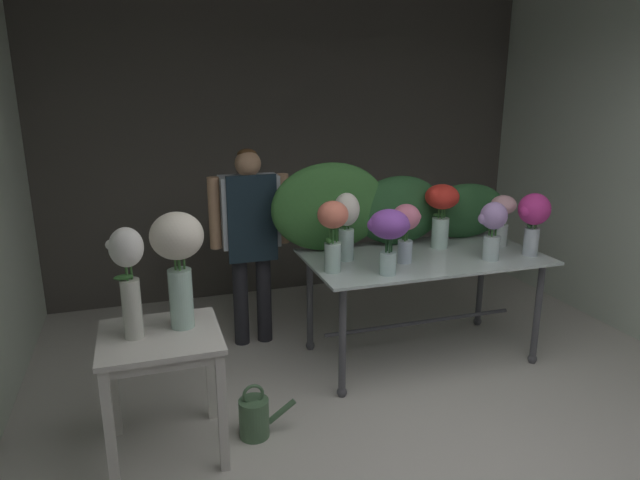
{
  "coord_description": "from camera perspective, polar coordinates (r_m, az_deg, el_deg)",
  "views": [
    {
      "loc": [
        -1.45,
        -1.85,
        2.04
      ],
      "look_at": [
        -0.43,
        1.29,
        1.12
      ],
      "focal_mm": 31.44,
      "sensor_mm": 36.0,
      "label": 1
    }
  ],
  "objects": [
    {
      "name": "display_table_glass",
      "position": [
        4.26,
        10.4,
        -3.17
      ],
      "size": [
        1.74,
        0.94,
        0.82
      ],
      "color": "silver",
      "rests_on": "ground"
    },
    {
      "name": "vase_scarlet_hydrangea",
      "position": [
        4.36,
        12.26,
        3.29
      ],
      "size": [
        0.27,
        0.26,
        0.5
      ],
      "color": "silver",
      "rests_on": "display_table_glass"
    },
    {
      "name": "ground_plane",
      "position": [
        4.39,
        3.53,
        -12.14
      ],
      "size": [
        7.76,
        7.76,
        0.0
      ],
      "primitive_type": "plane",
      "color": "beige"
    },
    {
      "name": "vase_ivory_tulips",
      "position": [
        3.97,
        2.7,
        1.88
      ],
      "size": [
        0.19,
        0.19,
        0.49
      ],
      "color": "silver",
      "rests_on": "display_table_glass"
    },
    {
      "name": "foliage_backdrop",
      "position": [
        4.38,
        6.57,
        3.15
      ],
      "size": [
        2.0,
        0.28,
        0.67
      ],
      "color": "#387033",
      "rests_on": "display_table_glass"
    },
    {
      "name": "vase_white_roses_tall",
      "position": [
        3.08,
        -18.91,
        -3.41
      ],
      "size": [
        0.19,
        0.18,
        0.61
      ],
      "color": "silver",
      "rests_on": "side_table_white"
    },
    {
      "name": "vase_violet_carnations",
      "position": [
        3.68,
        7.03,
        0.98
      ],
      "size": [
        0.28,
        0.26,
        0.44
      ],
      "color": "silver",
      "rests_on": "display_table_glass"
    },
    {
      "name": "watering_can",
      "position": [
        3.52,
        -6.64,
        -17.45
      ],
      "size": [
        0.35,
        0.18,
        0.34
      ],
      "color": "#4C704C",
      "rests_on": "ground"
    },
    {
      "name": "wall_back",
      "position": [
        5.6,
        -2.89,
        9.38
      ],
      "size": [
        4.85,
        0.12,
        2.88
      ],
      "primitive_type": "cube",
      "color": "#4C4742",
      "rests_on": "ground"
    },
    {
      "name": "wall_right",
      "position": [
        5.33,
        29.12,
        7.14
      ],
      "size": [
        0.12,
        3.65,
        2.88
      ],
      "primitive_type": "cube",
      "color": "silver",
      "rests_on": "ground"
    },
    {
      "name": "vase_coral_lilies",
      "position": [
        3.71,
        1.32,
        1.22
      ],
      "size": [
        0.21,
        0.21,
        0.49
      ],
      "color": "silver",
      "rests_on": "display_table_glass"
    },
    {
      "name": "florist",
      "position": [
        4.38,
        -7.13,
        1.36
      ],
      "size": [
        0.63,
        0.24,
        1.57
      ],
      "color": "#232328",
      "rests_on": "ground"
    },
    {
      "name": "vase_cream_lisianthus_tall",
      "position": [
        3.12,
        -14.3,
        -1.34
      ],
      "size": [
        0.29,
        0.29,
        0.66
      ],
      "color": "silver",
      "rests_on": "side_table_white"
    },
    {
      "name": "vase_rosy_snapdragons",
      "position": [
        3.96,
        8.69,
        1.44
      ],
      "size": [
        0.23,
        0.2,
        0.42
      ],
      "color": "silver",
      "rests_on": "display_table_glass"
    },
    {
      "name": "vase_magenta_peonies",
      "position": [
        4.36,
        20.88,
        2.24
      ],
      "size": [
        0.24,
        0.23,
        0.46
      ],
      "color": "silver",
      "rests_on": "display_table_glass"
    },
    {
      "name": "vase_lilac_roses",
      "position": [
        4.17,
        17.16,
        1.39
      ],
      "size": [
        0.21,
        0.19,
        0.42
      ],
      "color": "silver",
      "rests_on": "display_table_glass"
    },
    {
      "name": "vase_blush_freesia",
      "position": [
        4.56,
        18.1,
        2.49
      ],
      "size": [
        0.19,
        0.19,
        0.4
      ],
      "color": "silver",
      "rests_on": "display_table_glass"
    },
    {
      "name": "side_table_white",
      "position": [
        3.25,
        -15.85,
        -10.87
      ],
      "size": [
        0.65,
        0.6,
        0.73
      ],
      "color": "silver",
      "rests_on": "ground"
    }
  ]
}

